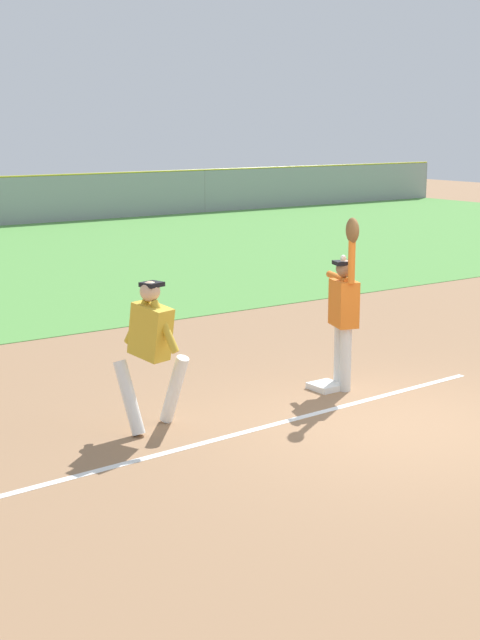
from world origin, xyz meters
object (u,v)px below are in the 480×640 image
(parked_car_tan, at_px, (71,195))
(baseball, at_px, (343,258))
(runner, at_px, (151,345))
(fielder, at_px, (344,306))
(first_base, at_px, (326,386))

(parked_car_tan, bearing_deg, baseball, -110.72)
(runner, xyz_separation_m, parked_car_tan, (10.33, 24.32, -0.32))
(fielder, relative_size, runner, 1.33)
(baseball, height_order, parked_car_tan, baseball)
(first_base, relative_size, parked_car_tan, 0.08)
(first_base, height_order, fielder, fielder)
(baseball, bearing_deg, fielder, 26.88)
(first_base, xyz_separation_m, parked_car_tan, (7.66, 24.25, 0.63))
(first_base, height_order, parked_car_tan, parked_car_tan)
(runner, relative_size, baseball, 23.24)
(fielder, relative_size, baseball, 30.81)
(first_base, height_order, baseball, baseball)
(runner, bearing_deg, baseball, -16.15)
(baseball, bearing_deg, first_base, 127.92)
(fielder, distance_m, baseball, 0.64)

